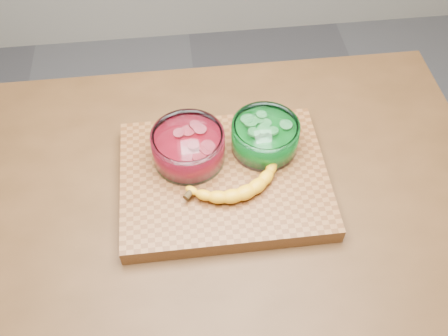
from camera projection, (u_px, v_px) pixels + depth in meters
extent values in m
plane|color=#59585D|center=(224.00, 329.00, 1.83)|extent=(3.50, 3.50, 0.00)
cube|color=#4A2E16|center=(224.00, 274.00, 1.47)|extent=(1.20, 0.80, 0.90)
cube|color=brown|center=(224.00, 179.00, 1.10)|extent=(0.45, 0.35, 0.04)
cylinder|color=white|center=(188.00, 147.00, 1.08)|extent=(0.16, 0.16, 0.07)
cylinder|color=#B11123|center=(189.00, 150.00, 1.09)|extent=(0.14, 0.14, 0.04)
cylinder|color=#E04656|center=(188.00, 141.00, 1.07)|extent=(0.13, 0.13, 0.02)
cylinder|color=white|center=(265.00, 136.00, 1.11)|extent=(0.15, 0.15, 0.07)
cylinder|color=#0F8522|center=(265.00, 139.00, 1.11)|extent=(0.13, 0.13, 0.04)
cylinder|color=#61CE67|center=(265.00, 130.00, 1.09)|extent=(0.12, 0.12, 0.02)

